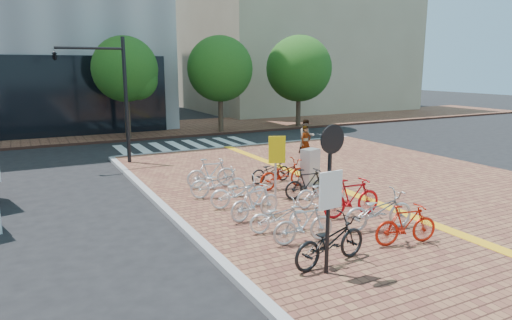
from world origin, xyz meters
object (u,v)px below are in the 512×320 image
bike_6 (211,173)px  bike_9 (352,197)px  bike_2 (279,216)px  bike_13 (271,171)px  bike_4 (240,192)px  notice_sign (330,182)px  bike_1 (304,224)px  bike_5 (218,183)px  traffic_light_pole (94,77)px  bike_0 (330,241)px  pedestrian_a (306,142)px  bike_3 (255,202)px  bike_11 (308,183)px  bike_8 (379,210)px  bike_7 (406,224)px  utility_box (310,167)px  bike_10 (321,191)px  pedestrian_b (306,136)px  yellow_sign (276,155)px  bike_12 (283,174)px

bike_6 → bike_9: 5.31m
bike_2 → bike_13: (2.31, 4.57, 0.02)m
bike_4 → notice_sign: 5.16m
bike_1 → bike_5: same height
notice_sign → traffic_light_pole: size_ratio=0.57×
bike_0 → pedestrian_a: 11.49m
bike_6 → bike_4: bearing=-174.6°
bike_3 → bike_4: bearing=-14.3°
bike_11 → bike_8: bearing=-175.6°
bike_6 → bike_9: bike_9 is taller
bike_0 → bike_7: (2.29, 0.07, -0.03)m
utility_box → traffic_light_pole: (-6.15, 7.06, 3.09)m
bike_1 → bike_0: bearing=178.5°
bike_2 → bike_4: 2.37m
bike_3 → pedestrian_a: pedestrian_a is taller
bike_6 → notice_sign: (-0.44, -7.45, 1.43)m
bike_2 → bike_6: size_ratio=0.91×
bike_4 → bike_6: bearing=6.5°
bike_8 → bike_11: bearing=9.3°
bike_0 → bike_1: size_ratio=1.23×
pedestrian_a → bike_5: bearing=-155.2°
bike_4 → bike_10: (2.25, -1.06, -0.01)m
bike_4 → bike_8: 4.16m
utility_box → notice_sign: (-3.73, -6.18, 1.30)m
bike_4 → traffic_light_pole: bearing=27.2°
bike_3 → bike_8: size_ratio=0.83×
bike_9 → pedestrian_b: size_ratio=1.12×
bike_3 → bike_10: size_ratio=0.92×
pedestrian_a → bike_10: bearing=-128.5°
bike_10 → pedestrian_a: 7.33m
bike_7 → bike_4: bearing=38.3°
bike_1 → bike_3: (-0.23, 2.10, 0.01)m
pedestrian_b → notice_sign: notice_sign is taller
yellow_sign → utility_box: bearing=23.4°
bike_4 → pedestrian_b: (6.74, 6.51, 0.35)m
bike_4 → bike_2: bearing=-170.9°
bike_6 → pedestrian_a: bearing=-56.7°
bike_3 → bike_8: (2.49, -2.21, 0.03)m
bike_0 → bike_2: 2.19m
bike_6 → yellow_sign: yellow_sign is taller
pedestrian_b → traffic_light_pole: bearing=-174.6°
bike_8 → notice_sign: bearing=128.2°
bike_6 → utility_box: (3.29, -1.28, 0.13)m
bike_7 → bike_9: size_ratio=0.89×
bike_2 → bike_6: bike_6 is taller
bike_4 → bike_8: (2.40, -3.40, 0.04)m
notice_sign → bike_5: bearing=88.2°
bike_5 → bike_12: 2.47m
bike_0 → bike_5: (-0.14, 5.85, -0.04)m
bike_2 → bike_10: (2.24, 1.30, 0.05)m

